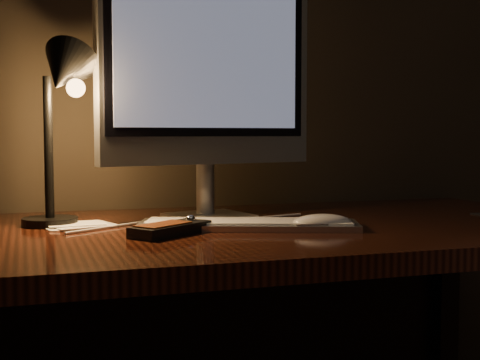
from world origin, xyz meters
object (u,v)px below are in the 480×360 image
object	(u,v)px
keyboard	(249,224)
mouse	(322,224)
media_remote	(171,229)
monitor	(209,73)
desk_lamp	(61,99)
desk	(221,280)

from	to	relation	value
keyboard	mouse	size ratio (longest dim) A/B	3.79
keyboard	media_remote	bearing A→B (deg)	-148.41
mouse	media_remote	bearing A→B (deg)	-175.01
monitor	keyboard	world-z (taller)	monitor
desk_lamp	desk	bearing A→B (deg)	0.53
keyboard	media_remote	world-z (taller)	media_remote
monitor	desk_lamp	xyz separation A→B (m)	(-0.32, -0.05, -0.07)
monitor	desk_lamp	world-z (taller)	monitor
media_remote	mouse	bearing A→B (deg)	-42.95
desk	media_remote	distance (m)	0.25
monitor	desk_lamp	size ratio (longest dim) A/B	1.43
desk	media_remote	world-z (taller)	media_remote
desk	keyboard	xyz separation A→B (m)	(0.03, -0.11, 0.14)
keyboard	monitor	bearing A→B (deg)	118.94
media_remote	desk_lamp	distance (m)	0.35
monitor	media_remote	distance (m)	0.41
desk_lamp	monitor	bearing A→B (deg)	13.52
desk	keyboard	distance (m)	0.18
monitor	keyboard	size ratio (longest dim) A/B	1.25
monitor	mouse	xyz separation A→B (m)	(0.16, -0.25, -0.32)
desk	desk_lamp	size ratio (longest dim) A/B	4.15
desk	keyboard	world-z (taller)	keyboard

